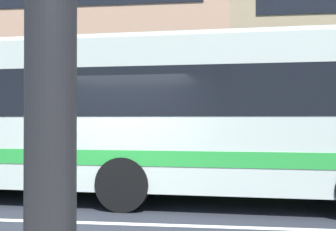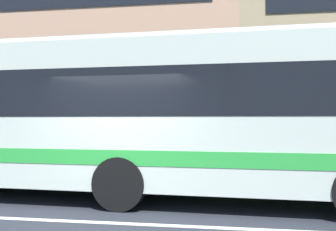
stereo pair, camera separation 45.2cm
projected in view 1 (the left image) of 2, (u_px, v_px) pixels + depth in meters
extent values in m
plane|color=#282A33|center=(105.00, 223.00, 6.64)|extent=(160.00, 160.00, 0.00)
cube|color=silver|center=(105.00, 223.00, 6.64)|extent=(60.00, 0.16, 0.01)
cube|color=#28651B|center=(135.00, 156.00, 12.18)|extent=(23.97, 1.10, 1.19)
cube|color=silver|center=(105.00, 116.00, 8.83)|extent=(11.92, 3.14, 2.85)
cube|color=black|center=(105.00, 96.00, 8.84)|extent=(11.21, 3.12, 0.91)
cube|color=green|center=(105.00, 152.00, 8.82)|extent=(11.68, 3.15, 0.28)
cube|color=silver|center=(105.00, 47.00, 8.85)|extent=(11.43, 2.70, 0.12)
cylinder|color=black|center=(123.00, 184.00, 7.52)|extent=(1.01, 0.33, 1.00)
cylinder|color=black|center=(150.00, 169.00, 9.86)|extent=(1.01, 0.33, 1.00)
cylinder|color=black|center=(333.00, 173.00, 9.16)|extent=(1.01, 0.33, 1.00)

